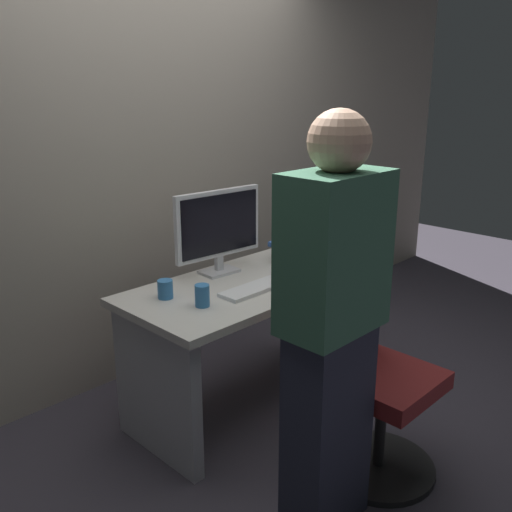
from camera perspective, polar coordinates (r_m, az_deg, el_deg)
name	(u,v)px	position (r m, az deg, el deg)	size (l,w,h in m)	color
ground_plane	(250,403)	(3.27, -0.65, -14.59)	(9.00, 9.00, 0.00)	#3D3842
wall_back	(149,122)	(3.42, -10.72, 13.13)	(6.40, 0.10, 3.00)	#9E9384
desk	(249,322)	(3.04, -0.68, -6.61)	(1.35, 0.68, 0.72)	beige
office_chair	(372,382)	(2.66, 11.64, -12.34)	(0.52, 0.52, 0.94)	black
person_at_desk	(331,331)	(2.13, 7.58, -7.45)	(0.40, 0.24, 1.64)	#262838
monitor	(219,227)	(3.03, -3.79, 2.92)	(0.54, 0.15, 0.46)	silver
keyboard	(258,287)	(2.85, 0.16, -3.18)	(0.43, 0.13, 0.02)	white
mouse	(292,273)	(3.04, 3.68, -1.70)	(0.06, 0.10, 0.03)	white
cup_near_keyboard	(202,296)	(2.63, -5.43, -3.98)	(0.07, 0.07, 0.10)	#3372B2
cup_by_monitor	(165,289)	(2.76, -9.12, -3.31)	(0.07, 0.07, 0.09)	#3372B2
book_stack	(291,248)	(3.30, 3.51, 0.84)	(0.22, 0.17, 0.14)	gold
cell_phone	(322,270)	(3.14, 6.63, -1.43)	(0.07, 0.14, 0.01)	black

